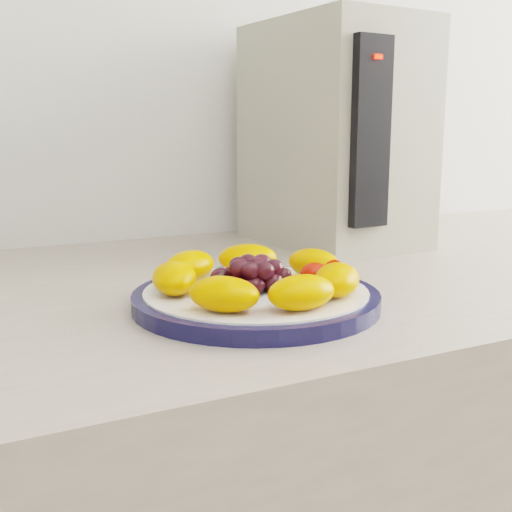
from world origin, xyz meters
name	(u,v)px	position (x,y,z in m)	size (l,w,h in m)	color
plate_rim	(256,299)	(0.03, 1.08, 0.91)	(0.24, 0.24, 0.01)	#131339
plate_face	(256,298)	(0.03, 1.08, 0.91)	(0.22, 0.22, 0.02)	white
appliance_body	(334,135)	(0.29, 1.34, 1.06)	(0.18, 0.25, 0.32)	#A29E8B
appliance_panel	(370,133)	(0.26, 1.21, 1.06)	(0.05, 0.02, 0.23)	black
appliance_led	(378,57)	(0.26, 1.20, 1.15)	(0.01, 0.01, 0.01)	#FF0C05
fruit_plate	(259,275)	(0.04, 1.08, 0.93)	(0.21, 0.20, 0.03)	#FF8000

